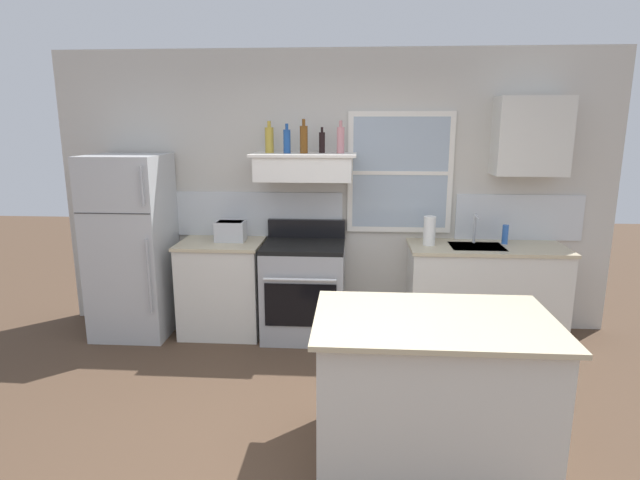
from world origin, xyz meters
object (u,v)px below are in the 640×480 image
refrigerator (132,246)px  kitchen_island (431,389)px  bottle_blue_liqueur (287,141)px  bottle_rose_pink (341,140)px  bottle_champagne_gold_foil (269,139)px  dish_soap_bottle (505,234)px  stove_range (304,289)px  paper_towel_roll (429,231)px  bottle_balsamic_dark (322,142)px  toaster (231,231)px  bottle_amber_wine (304,139)px

refrigerator → kitchen_island: 3.19m
bottle_blue_liqueur → bottle_rose_pink: bottle_rose_pink is taller
bottle_champagne_gold_foil → dish_soap_bottle: size_ratio=1.61×
stove_range → kitchen_island: bearing=-62.5°
refrigerator → dish_soap_bottle: size_ratio=9.62×
stove_range → dish_soap_bottle: bearing=4.2°
bottle_rose_pink → kitchen_island: 2.48m
refrigerator → paper_towel_roll: 2.82m
paper_towel_roll → kitchen_island: (-0.21, -1.87, -0.59)m
refrigerator → kitchen_island: size_ratio=1.24×
dish_soap_bottle → bottle_balsamic_dark: bearing=179.5°
bottle_balsamic_dark → dish_soap_bottle: size_ratio=1.31×
stove_range → dish_soap_bottle: size_ratio=6.06×
toaster → dish_soap_bottle: bearing=1.3°
refrigerator → dish_soap_bottle: (3.53, 0.16, 0.13)m
bottle_rose_pink → paper_towel_roll: bearing=-5.6°
stove_range → bottle_champagne_gold_foil: size_ratio=3.76×
bottle_rose_pink → kitchen_island: size_ratio=0.21×
bottle_balsamic_dark → kitchen_island: size_ratio=0.17×
stove_range → bottle_blue_liqueur: size_ratio=4.09×
bottle_champagne_gold_foil → kitchen_island: bottle_champagne_gold_foil is taller
paper_towel_roll → dish_soap_bottle: 0.72m
paper_towel_roll → refrigerator: bearing=-178.8°
refrigerator → bottle_balsamic_dark: bearing=5.5°
bottle_amber_wine → paper_towel_roll: size_ratio=1.14×
toaster → bottle_champagne_gold_foil: (0.38, 0.07, 0.86)m
bottle_rose_pink → bottle_amber_wine: bearing=-175.5°
kitchen_island → toaster: bearing=131.1°
stove_range → bottle_rose_pink: 1.45m
bottle_amber_wine → dish_soap_bottle: 2.08m
bottle_champagne_gold_foil → paper_towel_roll: bearing=-4.1°
bottle_balsamic_dark → kitchen_island: bearing=-68.3°
refrigerator → bottle_balsamic_dark: (1.81, 0.18, 0.98)m
bottle_champagne_gold_foil → bottle_blue_liqueur: bearing=-20.6°
bottle_amber_wine → dish_soap_bottle: size_ratio=1.71×
refrigerator → toaster: bearing=6.2°
bottle_balsamic_dark → paper_towel_roll: 1.29m
stove_range → bottle_amber_wine: 1.41m
bottle_balsamic_dark → dish_soap_bottle: bottle_balsamic_dark is taller
refrigerator → bottle_rose_pink: size_ratio=5.89×
bottle_blue_liqueur → stove_range: bearing=-27.4°
refrigerator → toaster: refrigerator is taller
refrigerator → kitchen_island: bearing=-34.8°
toaster → bottle_champagne_gold_foil: bearing=9.9°
paper_towel_roll → kitchen_island: 1.97m
stove_range → bottle_rose_pink: size_ratio=3.71×
toaster → bottle_champagne_gold_foil: size_ratio=1.02×
toaster → bottle_rose_pink: bottle_rose_pink is taller
refrigerator → toaster: 0.96m
toaster → stove_range: (0.71, -0.08, -0.54)m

